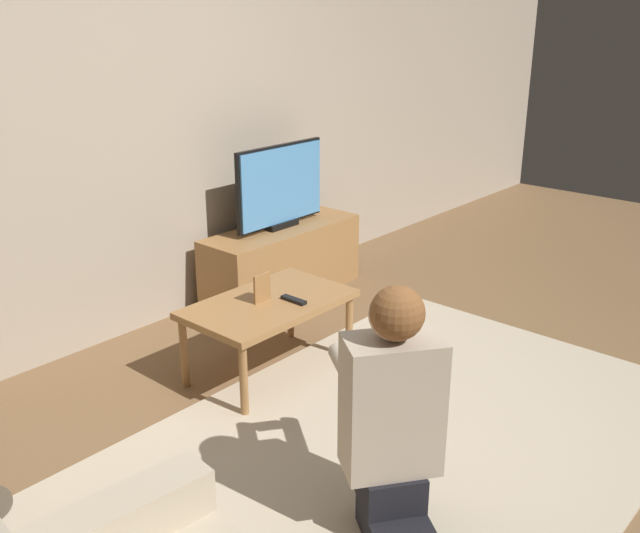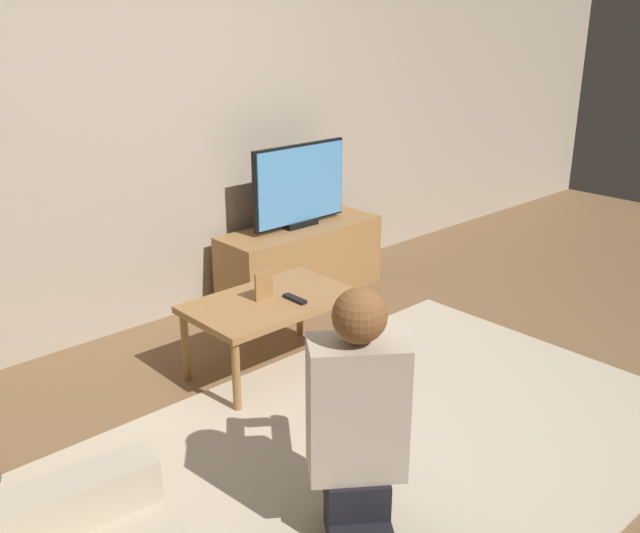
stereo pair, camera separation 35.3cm
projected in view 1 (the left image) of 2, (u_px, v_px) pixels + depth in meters
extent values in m
plane|color=brown|center=(396.00, 449.00, 3.13)|extent=(10.00, 10.00, 0.00)
cube|color=tan|center=(116.00, 110.00, 3.88)|extent=(10.00, 0.06, 2.60)
cube|color=#BCAD93|center=(396.00, 447.00, 3.13)|extent=(2.96, 1.88, 0.02)
cube|color=olive|center=(282.00, 261.00, 4.74)|extent=(1.15, 0.39, 0.47)
cube|color=black|center=(282.00, 224.00, 4.65)|extent=(0.25, 0.08, 0.04)
cube|color=black|center=(280.00, 185.00, 4.57)|extent=(0.74, 0.03, 0.52)
cube|color=#4C8CC6|center=(281.00, 185.00, 4.56)|extent=(0.71, 0.04, 0.49)
cube|color=olive|center=(269.00, 304.00, 3.66)|extent=(0.86, 0.52, 0.04)
cylinder|color=olive|center=(244.00, 381.00, 3.32)|extent=(0.04, 0.04, 0.37)
cylinder|color=olive|center=(349.00, 328.00, 3.87)|extent=(0.04, 0.04, 0.37)
cylinder|color=olive|center=(184.00, 353.00, 3.59)|extent=(0.04, 0.04, 0.37)
cylinder|color=olive|center=(291.00, 307.00, 4.14)|extent=(0.04, 0.04, 0.37)
cube|color=black|center=(389.00, 482.00, 2.60)|extent=(0.32, 0.32, 0.14)
cube|color=tan|center=(392.00, 405.00, 2.49)|extent=(0.39, 0.36, 0.51)
sphere|color=tan|center=(395.00, 314.00, 2.37)|extent=(0.18, 0.18, 0.18)
sphere|color=brown|center=(397.00, 313.00, 2.35)|extent=(0.19, 0.19, 0.19)
cube|color=black|center=(363.00, 351.00, 2.82)|extent=(0.13, 0.11, 0.04)
cylinder|color=tan|center=(397.00, 363.00, 2.73)|extent=(0.23, 0.28, 0.07)
cylinder|color=tan|center=(346.00, 368.00, 2.69)|extent=(0.23, 0.28, 0.07)
cube|color=olive|center=(262.00, 288.00, 3.62)|extent=(0.11, 0.01, 0.15)
cube|color=black|center=(294.00, 300.00, 3.64)|extent=(0.04, 0.15, 0.02)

